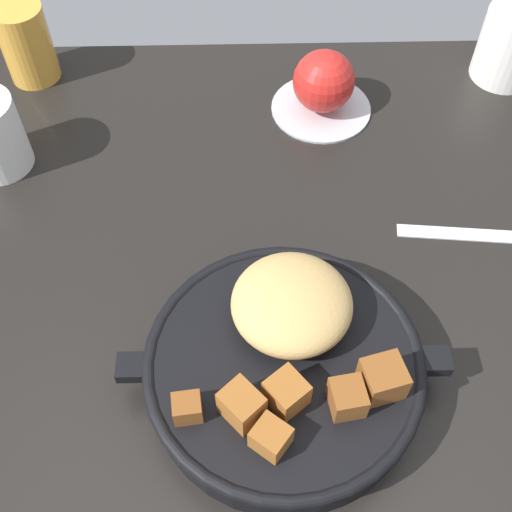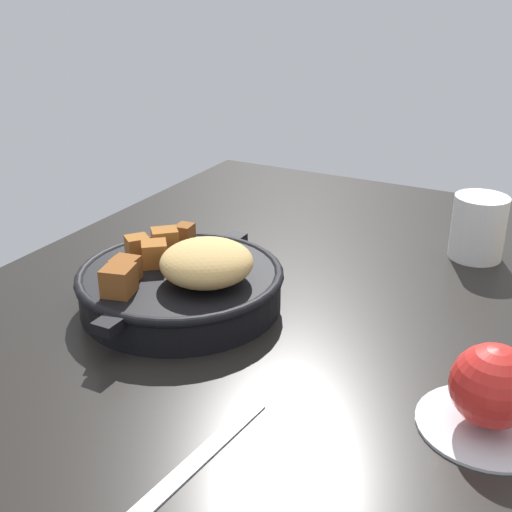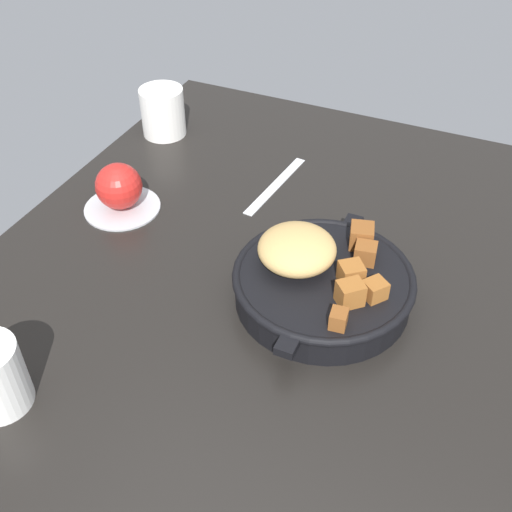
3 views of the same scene
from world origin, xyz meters
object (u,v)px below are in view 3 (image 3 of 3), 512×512
cast_iron_skillet (321,279)px  butter_knife (276,185)px  ceramic_mug_white (163,112)px  red_apple (119,186)px

cast_iron_skillet → butter_knife: (22.22, 15.68, -3.13)cm
ceramic_mug_white → red_apple: bearing=-165.8°
butter_knife → ceramic_mug_white: 27.52cm
cast_iron_skillet → ceramic_mug_white: (30.00, 41.73, 1.15)cm
cast_iron_skillet → ceramic_mug_white: bearing=54.3°
cast_iron_skillet → red_apple: 36.29cm
cast_iron_skillet → red_apple: cast_iron_skillet is taller
red_apple → cast_iron_skillet: bearing=-100.0°
cast_iron_skillet → butter_knife: size_ratio=1.51×
red_apple → ceramic_mug_white: 24.45cm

